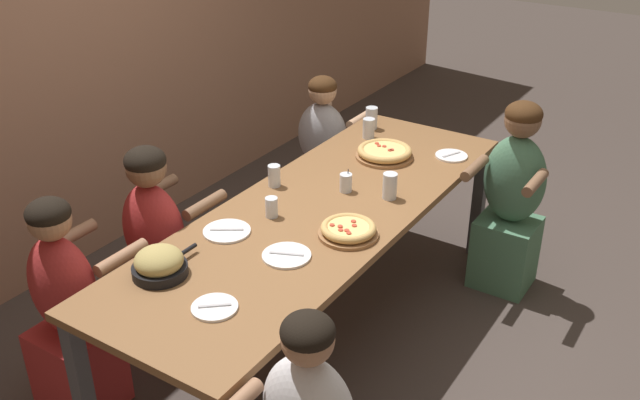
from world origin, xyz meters
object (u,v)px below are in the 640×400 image
object	(u,v)px
empty_plate_d	(451,156)
diner_far_midleft	(158,258)
pizza_board_main	(348,230)
empty_plate_c	(227,231)
empty_plate_a	(215,307)
drinking_glass_a	(274,177)
drinking_glass_b	(369,129)
empty_plate_b	(287,255)
drinking_glass_e	(390,187)
diner_far_left	(70,317)
cocktail_glass_blue	(346,184)
skillet_bowl	(159,264)
drinking_glass_d	(272,208)
drinking_glass_c	(371,119)
diner_far_right	(323,159)
diner_near_right	(511,205)
pizza_board_second	(384,152)

from	to	relation	value
empty_plate_d	diner_far_midleft	world-z (taller)	diner_far_midleft
pizza_board_main	empty_plate_c	xyz separation A→B (m)	(-0.29, 0.50, -0.02)
empty_plate_a	drinking_glass_a	xyz separation A→B (m)	(1.03, 0.45, 0.05)
pizza_board_main	drinking_glass_b	size ratio (longest dim) A/B	2.29
empty_plate_b	drinking_glass_e	size ratio (longest dim) A/B	1.60
empty_plate_b	diner_far_left	size ratio (longest dim) A/B	0.20
empty_plate_d	cocktail_glass_blue	size ratio (longest dim) A/B	1.52
drinking_glass_a	cocktail_glass_blue	bearing A→B (deg)	-66.45
skillet_bowl	empty_plate_d	distance (m)	1.92
empty_plate_a	drinking_glass_d	world-z (taller)	drinking_glass_d
skillet_bowl	drinking_glass_d	bearing A→B (deg)	-7.96
empty_plate_a	empty_plate_c	world-z (taller)	same
cocktail_glass_blue	drinking_glass_a	size ratio (longest dim) A/B	1.03
empty_plate_d	drinking_glass_c	xyz separation A→B (m)	(0.14, 0.61, 0.06)
empty_plate_b	diner_far_midleft	size ratio (longest dim) A/B	0.19
diner_far_left	diner_far_right	xyz separation A→B (m)	(2.14, -0.00, -0.02)
diner_far_left	drinking_glass_a	bearing A→B (deg)	74.55
skillet_bowl	diner_far_midleft	bearing A→B (deg)	48.35
drinking_glass_b	diner_far_left	world-z (taller)	diner_far_left
skillet_bowl	drinking_glass_e	bearing A→B (deg)	-22.73
empty_plate_c	drinking_glass_a	bearing A→B (deg)	11.08
drinking_glass_a	drinking_glass_d	bearing A→B (deg)	-146.15
drinking_glass_b	diner_far_right	world-z (taller)	diner_far_right
drinking_glass_a	drinking_glass_b	xyz separation A→B (m)	(0.86, -0.09, 0.00)
drinking_glass_a	drinking_glass_d	xyz separation A→B (m)	(-0.28, -0.19, -0.01)
diner_far_midleft	diner_near_right	xyz separation A→B (m)	(1.53, -1.34, 0.01)
drinking_glass_e	diner_far_right	world-z (taller)	diner_far_right
pizza_board_main	diner_far_left	bearing A→B (deg)	134.82
pizza_board_main	empty_plate_b	xyz separation A→B (m)	(-0.31, 0.14, -0.02)
diner_far_right	drinking_glass_a	bearing A→B (deg)	-71.92
skillet_bowl	empty_plate_a	xyz separation A→B (m)	(-0.06, -0.36, -0.05)
pizza_board_main	skillet_bowl	world-z (taller)	skillet_bowl
empty_plate_b	drinking_glass_d	distance (m)	0.39
empty_plate_b	empty_plate_d	world-z (taller)	same
diner_far_left	drinking_glass_d	bearing A→B (deg)	59.82
empty_plate_b	drinking_glass_b	size ratio (longest dim) A/B	1.78
drinking_glass_d	diner_far_left	distance (m)	1.06
empty_plate_c	diner_far_left	xyz separation A→B (m)	(-0.63, 0.42, -0.28)
drinking_glass_c	drinking_glass_e	bearing A→B (deg)	-145.24
empty_plate_a	drinking_glass_c	distance (m)	2.08
pizza_board_second	drinking_glass_a	world-z (taller)	drinking_glass_a
pizza_board_second	drinking_glass_b	xyz separation A→B (m)	(0.21, 0.23, 0.02)
drinking_glass_b	diner_far_right	xyz separation A→B (m)	(0.12, 0.41, -0.35)
pizza_board_second	cocktail_glass_blue	xyz separation A→B (m)	(-0.49, -0.03, 0.01)
cocktail_glass_blue	diner_far_left	world-z (taller)	diner_far_left
drinking_glass_b	drinking_glass_d	size ratio (longest dim) A/B	1.22
empty_plate_b	empty_plate_c	world-z (taller)	same
diner_far_right	diner_near_right	world-z (taller)	diner_near_right
diner_far_left	empty_plate_c	bearing A→B (deg)	56.25
drinking_glass_d	diner_far_right	world-z (taller)	diner_far_right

